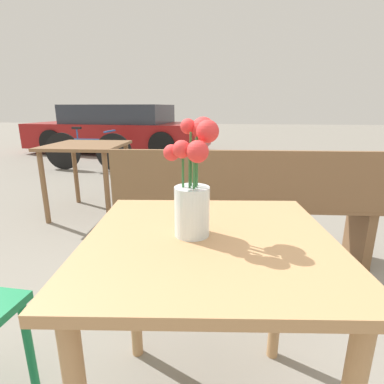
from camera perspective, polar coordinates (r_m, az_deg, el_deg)
The scene contains 6 objects.
table_front at distance 0.98m, azimuth 3.23°, elevation -15.20°, with size 0.82×0.80×0.74m.
flower_vase at distance 0.89m, azimuth 0.26°, elevation 0.22°, with size 0.16×0.16×0.35m.
bench_near at distance 2.12m, azimuth 9.97°, elevation -2.05°, with size 1.83×0.47×0.85m.
table_back at distance 3.33m, azimuth -19.33°, elevation 6.53°, with size 0.78×0.82×0.75m.
bicycle at distance 5.76m, azimuth -19.17°, elevation 7.41°, with size 1.65×0.44×0.78m.
parked_car at distance 7.97m, azimuth -13.48°, elevation 11.51°, with size 4.52×2.14×1.17m.
Camera 1 is at (0.05, -0.84, 1.12)m, focal length 28.00 mm.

